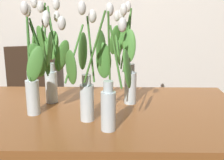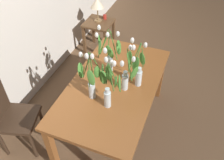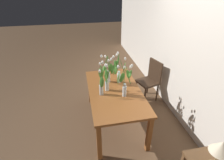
{
  "view_description": "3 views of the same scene",
  "coord_description": "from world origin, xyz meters",
  "px_view_note": "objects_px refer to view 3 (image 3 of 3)",
  "views": [
    {
      "loc": [
        0.12,
        -1.49,
        1.31
      ],
      "look_at": [
        0.09,
        0.05,
        0.9
      ],
      "focal_mm": 47.79,
      "sensor_mm": 36.0,
      "label": 1
    },
    {
      "loc": [
        -1.74,
        -0.66,
        2.51
      ],
      "look_at": [
        -0.09,
        -0.01,
        0.88
      ],
      "focal_mm": 38.57,
      "sensor_mm": 36.0,
      "label": 2
    },
    {
      "loc": [
        2.49,
        -0.55,
        2.43
      ],
      "look_at": [
        0.09,
        -0.07,
        1.0
      ],
      "focal_mm": 27.93,
      "sensor_mm": 36.0,
      "label": 3
    }
  ],
  "objects_px": {
    "tulip_vase_0": "(108,72)",
    "tulip_vase_1": "(125,83)",
    "tulip_vase_2": "(102,83)",
    "tulip_vase_4": "(106,81)",
    "dining_chair": "(151,78)",
    "table_lamp": "(221,148)",
    "dining_table": "(115,94)",
    "tulip_vase_3": "(118,71)"
  },
  "relations": [
    {
      "from": "dining_table",
      "to": "table_lamp",
      "type": "distance_m",
      "value": 1.73
    },
    {
      "from": "dining_table",
      "to": "tulip_vase_1",
      "type": "distance_m",
      "value": 0.39
    },
    {
      "from": "tulip_vase_0",
      "to": "dining_table",
      "type": "bearing_deg",
      "value": 13.28
    },
    {
      "from": "dining_table",
      "to": "tulip_vase_4",
      "type": "relative_size",
      "value": 3.01
    },
    {
      "from": "tulip_vase_2",
      "to": "tulip_vase_4",
      "type": "relative_size",
      "value": 1.07
    },
    {
      "from": "tulip_vase_2",
      "to": "tulip_vase_0",
      "type": "bearing_deg",
      "value": 155.32
    },
    {
      "from": "tulip_vase_0",
      "to": "dining_chair",
      "type": "bearing_deg",
      "value": 108.63
    },
    {
      "from": "tulip_vase_0",
      "to": "tulip_vase_1",
      "type": "height_order",
      "value": "tulip_vase_0"
    },
    {
      "from": "tulip_vase_1",
      "to": "tulip_vase_2",
      "type": "bearing_deg",
      "value": -104.8
    },
    {
      "from": "tulip_vase_2",
      "to": "dining_chair",
      "type": "relative_size",
      "value": 0.61
    },
    {
      "from": "tulip_vase_4",
      "to": "table_lamp",
      "type": "relative_size",
      "value": 1.34
    },
    {
      "from": "tulip_vase_2",
      "to": "table_lamp",
      "type": "bearing_deg",
      "value": 37.18
    },
    {
      "from": "tulip_vase_3",
      "to": "dining_table",
      "type": "bearing_deg",
      "value": -25.59
    },
    {
      "from": "tulip_vase_2",
      "to": "dining_table",
      "type": "bearing_deg",
      "value": 108.26
    },
    {
      "from": "tulip_vase_1",
      "to": "tulip_vase_4",
      "type": "relative_size",
      "value": 1.06
    },
    {
      "from": "tulip_vase_2",
      "to": "table_lamp",
      "type": "relative_size",
      "value": 1.43
    },
    {
      "from": "tulip_vase_1",
      "to": "tulip_vase_3",
      "type": "height_order",
      "value": "tulip_vase_3"
    },
    {
      "from": "tulip_vase_1",
      "to": "tulip_vase_4",
      "type": "distance_m",
      "value": 0.35
    },
    {
      "from": "tulip_vase_1",
      "to": "tulip_vase_4",
      "type": "xyz_separation_m",
      "value": [
        -0.19,
        -0.28,
        -0.06
      ]
    },
    {
      "from": "tulip_vase_1",
      "to": "table_lamp",
      "type": "distance_m",
      "value": 1.51
    },
    {
      "from": "dining_table",
      "to": "dining_chair",
      "type": "distance_m",
      "value": 1.14
    },
    {
      "from": "tulip_vase_1",
      "to": "tulip_vase_4",
      "type": "height_order",
      "value": "tulip_vase_1"
    },
    {
      "from": "dining_chair",
      "to": "tulip_vase_0",
      "type": "bearing_deg",
      "value": -71.37
    },
    {
      "from": "tulip_vase_0",
      "to": "tulip_vase_1",
      "type": "relative_size",
      "value": 1.0
    },
    {
      "from": "table_lamp",
      "to": "tulip_vase_0",
      "type": "bearing_deg",
      "value": -152.73
    },
    {
      "from": "dining_table",
      "to": "table_lamp",
      "type": "bearing_deg",
      "value": 29.58
    },
    {
      "from": "tulip_vase_2",
      "to": "tulip_vase_3",
      "type": "xyz_separation_m",
      "value": [
        -0.33,
        0.35,
        0.03
      ]
    },
    {
      "from": "dining_table",
      "to": "tulip_vase_0",
      "type": "relative_size",
      "value": 2.82
    },
    {
      "from": "dining_chair",
      "to": "table_lamp",
      "type": "height_order",
      "value": "table_lamp"
    },
    {
      "from": "dining_table",
      "to": "dining_chair",
      "type": "relative_size",
      "value": 1.72
    },
    {
      "from": "tulip_vase_2",
      "to": "tulip_vase_4",
      "type": "distance_m",
      "value": 0.13
    },
    {
      "from": "dining_table",
      "to": "table_lamp",
      "type": "relative_size",
      "value": 4.02
    },
    {
      "from": "dining_table",
      "to": "tulip_vase_2",
      "type": "height_order",
      "value": "tulip_vase_2"
    },
    {
      "from": "dining_table",
      "to": "tulip_vase_3",
      "type": "xyz_separation_m",
      "value": [
        -0.25,
        0.12,
        0.33
      ]
    },
    {
      "from": "tulip_vase_2",
      "to": "tulip_vase_4",
      "type": "xyz_separation_m",
      "value": [
        -0.1,
        0.08,
        -0.03
      ]
    },
    {
      "from": "tulip_vase_1",
      "to": "tulip_vase_3",
      "type": "relative_size",
      "value": 0.96
    },
    {
      "from": "table_lamp",
      "to": "tulip_vase_3",
      "type": "bearing_deg",
      "value": -157.45
    },
    {
      "from": "tulip_vase_1",
      "to": "tulip_vase_2",
      "type": "distance_m",
      "value": 0.37
    },
    {
      "from": "tulip_vase_1",
      "to": "tulip_vase_2",
      "type": "xyz_separation_m",
      "value": [
        -0.09,
        -0.36,
        -0.03
      ]
    },
    {
      "from": "dining_chair",
      "to": "dining_table",
      "type": "bearing_deg",
      "value": -56.85
    },
    {
      "from": "tulip_vase_1",
      "to": "dining_chair",
      "type": "distance_m",
      "value": 1.23
    },
    {
      "from": "dining_table",
      "to": "tulip_vase_2",
      "type": "relative_size",
      "value": 2.82
    }
  ]
}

